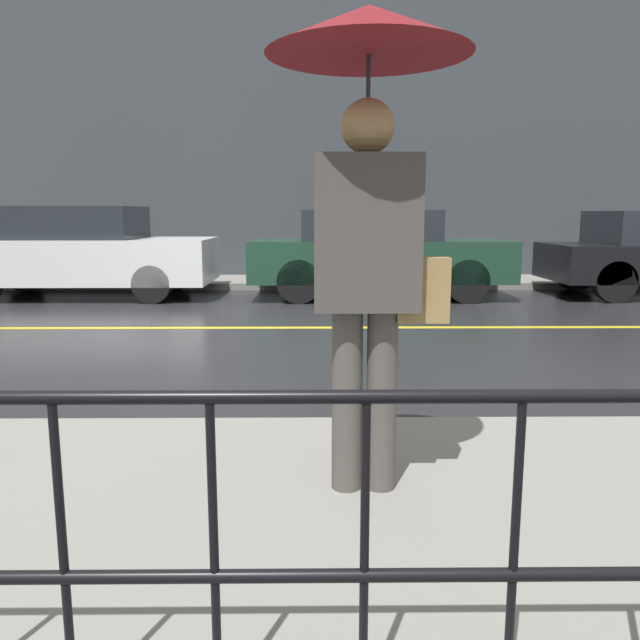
# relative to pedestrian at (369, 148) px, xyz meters

# --- Properties ---
(ground_plane) EXTENTS (80.00, 80.00, 0.00)m
(ground_plane) POSITION_rel_pedestrian_xyz_m (-1.67, 5.00, -1.74)
(ground_plane) COLOR #262628
(sidewalk_far) EXTENTS (28.00, 1.72, 0.13)m
(sidewalk_far) POSITION_rel_pedestrian_xyz_m (-1.67, 9.80, -1.68)
(sidewalk_far) COLOR gray
(sidewalk_far) RESTS_ON ground_plane
(lane_marking) EXTENTS (25.20, 0.12, 0.01)m
(lane_marking) POSITION_rel_pedestrian_xyz_m (-1.67, 5.00, -1.74)
(lane_marking) COLOR gold
(lane_marking) RESTS_ON ground_plane
(building_storefront) EXTENTS (28.00, 0.30, 6.29)m
(building_storefront) POSITION_rel_pedestrian_xyz_m (-1.67, 10.81, 1.40)
(building_storefront) COLOR #383D42
(building_storefront) RESTS_ON ground_plane
(pedestrian) EXTENTS (0.91, 0.91, 2.21)m
(pedestrian) POSITION_rel_pedestrian_xyz_m (0.00, 0.00, 0.00)
(pedestrian) COLOR #4C4742
(pedestrian) RESTS_ON sidewalk_near
(car_white) EXTENTS (4.46, 1.80, 1.56)m
(car_white) POSITION_rel_pedestrian_xyz_m (-4.31, 8.02, -0.95)
(car_white) COLOR silver
(car_white) RESTS_ON ground_plane
(car_dark_green) EXTENTS (4.42, 1.85, 1.50)m
(car_dark_green) POSITION_rel_pedestrian_xyz_m (0.84, 8.02, -0.96)
(car_dark_green) COLOR #193828
(car_dark_green) RESTS_ON ground_plane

